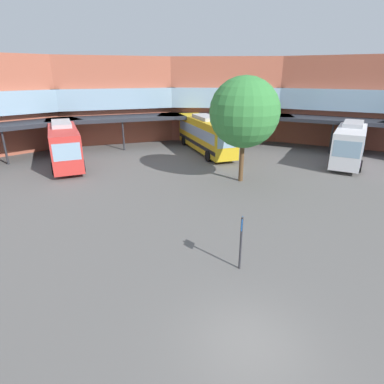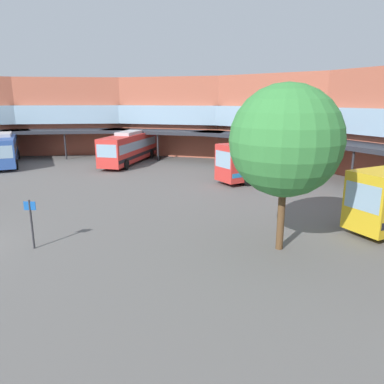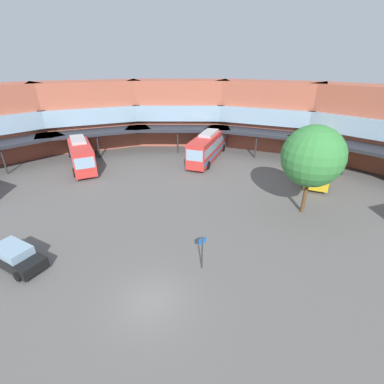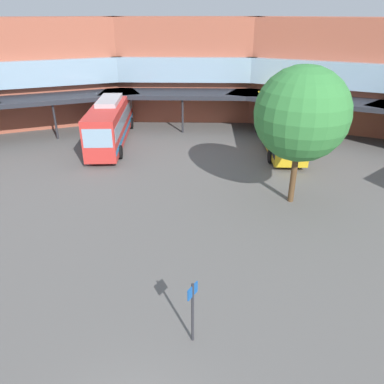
{
  "view_description": "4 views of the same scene",
  "coord_description": "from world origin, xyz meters",
  "px_view_note": "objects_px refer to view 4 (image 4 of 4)",
  "views": [
    {
      "loc": [
        -4.36,
        -6.77,
        8.34
      ],
      "look_at": [
        1.35,
        9.54,
        1.75
      ],
      "focal_mm": 29.32,
      "sensor_mm": 36.0,
      "label": 1
    },
    {
      "loc": [
        20.99,
        2.95,
        7.42
      ],
      "look_at": [
        0.27,
        13.78,
        1.51
      ],
      "focal_mm": 34.49,
      "sensor_mm": 36.0,
      "label": 2
    },
    {
      "loc": [
        6.97,
        -9.89,
        12.96
      ],
      "look_at": [
        -1.84,
        10.27,
        2.37
      ],
      "focal_mm": 25.55,
      "sensor_mm": 36.0,
      "label": 3
    },
    {
      "loc": [
        1.93,
        -5.74,
        10.76
      ],
      "look_at": [
        1.38,
        13.12,
        1.46
      ],
      "focal_mm": 34.6,
      "sensor_mm": 36.0,
      "label": 4
    }
  ],
  "objects_px": {
    "bus_1": "(279,124)",
    "stop_sign_post": "(193,307)",
    "plaza_tree": "(302,114)",
    "bus_0": "(111,120)"
  },
  "relations": [
    {
      "from": "bus_1",
      "to": "stop_sign_post",
      "type": "bearing_deg",
      "value": -17.41
    },
    {
      "from": "bus_1",
      "to": "plaza_tree",
      "type": "xyz_separation_m",
      "value": [
        -1.0,
        -10.46,
        3.48
      ]
    },
    {
      "from": "bus_0",
      "to": "stop_sign_post",
      "type": "relative_size",
      "value": 4.92
    },
    {
      "from": "bus_1",
      "to": "plaza_tree",
      "type": "bearing_deg",
      "value": -5.28
    },
    {
      "from": "bus_0",
      "to": "stop_sign_post",
      "type": "xyz_separation_m",
      "value": [
        7.84,
        -22.21,
        -0.43
      ]
    },
    {
      "from": "bus_1",
      "to": "plaza_tree",
      "type": "distance_m",
      "value": 11.07
    },
    {
      "from": "bus_1",
      "to": "stop_sign_post",
      "type": "distance_m",
      "value": 22.61
    },
    {
      "from": "plaza_tree",
      "to": "bus_0",
      "type": "bearing_deg",
      "value": 140.88
    },
    {
      "from": "plaza_tree",
      "to": "stop_sign_post",
      "type": "bearing_deg",
      "value": -117.75
    },
    {
      "from": "bus_0",
      "to": "plaza_tree",
      "type": "xyz_separation_m",
      "value": [
        13.67,
        -11.12,
        3.5
      ]
    }
  ]
}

